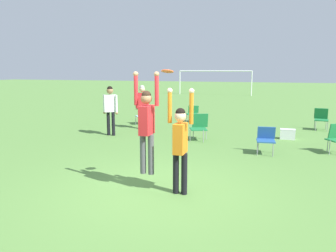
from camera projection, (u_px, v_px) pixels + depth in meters
name	position (u px, v px, depth m)	size (l,w,h in m)	color
ground_plane	(157.00, 190.00, 6.70)	(120.00, 120.00, 0.00)	#56843D
person_jumping	(147.00, 121.00, 6.50)	(0.54, 0.39, 2.06)	#4C4C51
person_defending	(180.00, 139.00, 6.34)	(0.53, 0.38, 2.09)	black
frisbee	(167.00, 71.00, 6.38)	(0.24, 0.24, 0.07)	#E04C23
camping_chair_0	(193.00, 112.00, 15.36)	(0.64, 0.68, 0.76)	gray
camping_chair_1	(199.00, 125.00, 11.44)	(0.72, 0.77, 0.91)	gray
camping_chair_2	(266.00, 138.00, 9.57)	(0.56, 0.59, 0.78)	gray
camping_chair_3	(321.00, 117.00, 13.35)	(0.58, 0.62, 0.87)	gray
camping_chair_4	(142.00, 114.00, 14.72)	(0.67, 0.74, 0.78)	gray
camping_chair_5	(336.00, 136.00, 9.59)	(0.62, 0.69, 0.87)	gray
person_spectator_near	(110.00, 105.00, 12.10)	(0.61, 0.44, 1.84)	black
person_spectator_far	(142.00, 102.00, 13.44)	(0.62, 0.38, 1.82)	black
cooler_box	(288.00, 134.00, 11.61)	(0.52, 0.30, 0.36)	white
soccer_goal	(215.00, 76.00, 31.58)	(7.10, 0.10, 2.35)	white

